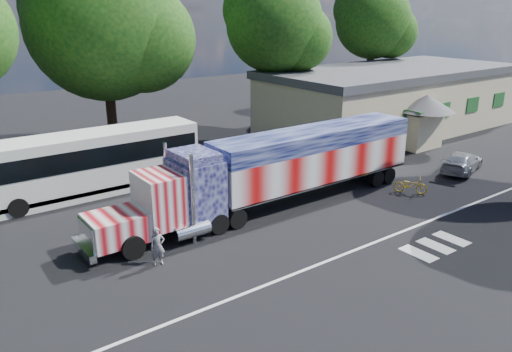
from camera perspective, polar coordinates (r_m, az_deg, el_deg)
ground at (r=23.37m, az=4.38°, el=-6.32°), size 100.00×100.00×0.00m
lane_markings at (r=22.15m, az=14.23°, el=-8.35°), size 30.00×2.67×0.01m
semi_truck at (r=25.62m, az=2.84°, el=0.99°), size 18.99×3.00×4.05m
coach_bus at (r=29.04m, az=-17.96°, el=1.57°), size 11.74×2.73×3.42m
hall_building at (r=43.81m, az=15.26°, el=8.49°), size 22.40×12.80×5.20m
parked_car at (r=34.11m, az=22.49°, el=1.51°), size 4.63×2.94×1.25m
woman at (r=20.53m, az=-11.18°, el=-7.88°), size 0.66×0.52×1.59m
bicycle at (r=29.10m, az=17.24°, el=-1.00°), size 1.60×1.84×0.96m
tree_far_ne at (r=50.61m, az=13.37°, el=16.79°), size 7.42×7.07×12.24m
tree_ne_a at (r=40.00m, az=2.33°, el=16.89°), size 7.83×7.46×12.43m
tree_n_mid at (r=36.81m, az=-16.76°, el=16.23°), size 10.90×10.38×14.02m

